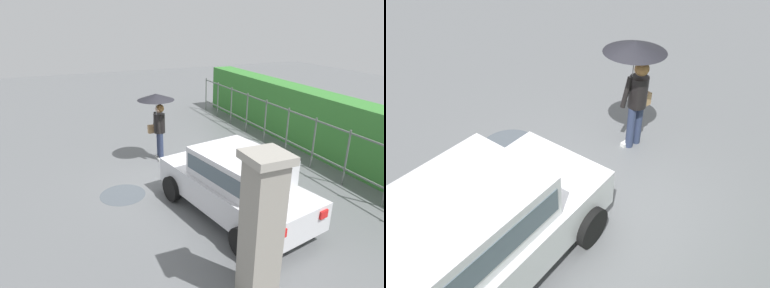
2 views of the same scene
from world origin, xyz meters
The scene contains 4 objects.
ground_plane centered at (0.00, 0.00, 0.00)m, with size 40.00×40.00×0.00m, color slate.
car centered at (2.32, 0.04, 0.80)m, with size 3.95×2.40×1.48m.
pedestrian centered at (-1.30, -0.56, 1.56)m, with size 1.07×1.07×2.07m.
puddle_near centered at (0.49, -2.07, 0.00)m, with size 1.12×1.12×0.00m, color #4C545B.
Camera 2 is at (3.21, 2.94, 4.20)m, focal length 33.46 mm.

